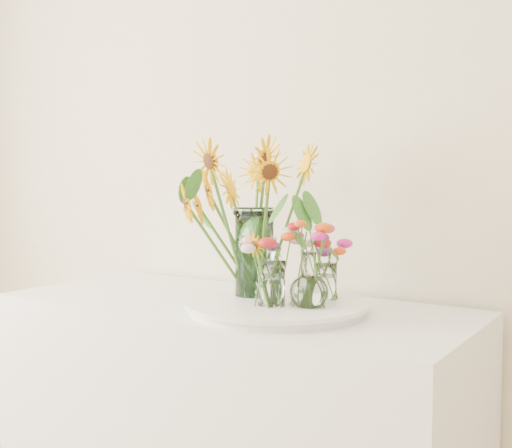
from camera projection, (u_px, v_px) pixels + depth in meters
name	position (u px, v px, depth m)	size (l,w,h in m)	color
tray	(276.00, 308.00, 1.75)	(0.47, 0.47, 0.03)	white
mason_jar	(254.00, 252.00, 1.83)	(0.11, 0.11, 0.26)	#ACDDD3
sunflower_bouquet	(254.00, 217.00, 1.82)	(0.62, 0.62, 0.46)	#FFB705
small_vase_a	(271.00, 284.00, 1.68)	(0.07, 0.07, 0.12)	white
wildflower_posy_a	(272.00, 267.00, 1.68)	(0.20, 0.20, 0.21)	#DE4913
small_vase_b	(309.00, 281.00, 1.66)	(0.10, 0.10, 0.15)	white
wildflower_posy_b	(309.00, 263.00, 1.66)	(0.20, 0.20, 0.24)	#DE4913
small_vase_c	(326.00, 282.00, 1.78)	(0.06, 0.06, 0.11)	white
wildflower_posy_c	(326.00, 266.00, 1.77)	(0.18, 0.18, 0.20)	#DE4913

